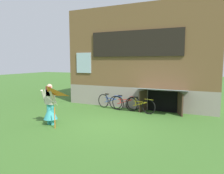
{
  "coord_description": "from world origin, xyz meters",
  "views": [
    {
      "loc": [
        3.45,
        -7.09,
        2.39
      ],
      "look_at": [
        -0.24,
        0.84,
        1.33
      ],
      "focal_mm": 34.35,
      "sensor_mm": 36.0,
      "label": 1
    }
  ],
  "objects_px": {
    "bicycle_yellow": "(140,105)",
    "bicycle_blue": "(110,102)",
    "person": "(50,108)",
    "bicycle_red": "(125,103)",
    "kite": "(47,96)"
  },
  "relations": [
    {
      "from": "bicycle_red",
      "to": "bicycle_blue",
      "type": "relative_size",
      "value": 0.98
    },
    {
      "from": "bicycle_yellow",
      "to": "bicycle_blue",
      "type": "xyz_separation_m",
      "value": [
        -1.59,
        0.16,
        0.01
      ]
    },
    {
      "from": "bicycle_red",
      "to": "bicycle_blue",
      "type": "xyz_separation_m",
      "value": [
        -0.74,
        -0.09,
        0.01
      ]
    },
    {
      "from": "bicycle_yellow",
      "to": "bicycle_red",
      "type": "bearing_deg",
      "value": 176.86
    },
    {
      "from": "person",
      "to": "bicycle_blue",
      "type": "xyz_separation_m",
      "value": [
        0.89,
        3.42,
        -0.28
      ]
    },
    {
      "from": "bicycle_yellow",
      "to": "bicycle_blue",
      "type": "distance_m",
      "value": 1.6
    },
    {
      "from": "bicycle_yellow",
      "to": "bicycle_blue",
      "type": "relative_size",
      "value": 0.97
    },
    {
      "from": "person",
      "to": "bicycle_red",
      "type": "relative_size",
      "value": 0.99
    },
    {
      "from": "person",
      "to": "bicycle_red",
      "type": "height_order",
      "value": "person"
    },
    {
      "from": "kite",
      "to": "bicycle_blue",
      "type": "height_order",
      "value": "kite"
    },
    {
      "from": "kite",
      "to": "bicycle_yellow",
      "type": "xyz_separation_m",
      "value": [
        2.16,
        3.77,
        -0.83
      ]
    },
    {
      "from": "bicycle_yellow",
      "to": "bicycle_red",
      "type": "relative_size",
      "value": 1.0
    },
    {
      "from": "kite",
      "to": "bicycle_red",
      "type": "bearing_deg",
      "value": 72.1
    },
    {
      "from": "bicycle_red",
      "to": "bicycle_blue",
      "type": "distance_m",
      "value": 0.74
    },
    {
      "from": "kite",
      "to": "bicycle_yellow",
      "type": "distance_m",
      "value": 4.42
    }
  ]
}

